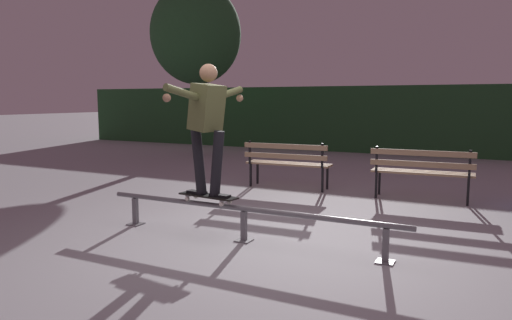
# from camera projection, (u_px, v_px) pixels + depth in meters

# --- Properties ---
(ground_plane) EXTENTS (90.00, 90.00, 0.00)m
(ground_plane) POSITION_uv_depth(u_px,v_px,m) (245.00, 240.00, 5.51)
(ground_plane) COLOR #99999E
(hedge_backdrop) EXTENTS (24.00, 1.20, 2.07)m
(hedge_backdrop) POSITION_uv_depth(u_px,v_px,m) (401.00, 120.00, 14.46)
(hedge_backdrop) COLOR #234C28
(hedge_backdrop) RESTS_ON ground
(grind_rail) EXTENTS (3.84, 0.18, 0.41)m
(grind_rail) POSITION_uv_depth(u_px,v_px,m) (244.00, 214.00, 5.45)
(grind_rail) COLOR slate
(grind_rail) RESTS_ON ground
(skateboard) EXTENTS (0.80, 0.29, 0.09)m
(skateboard) POSITION_uv_depth(u_px,v_px,m) (208.00, 196.00, 5.64)
(skateboard) COLOR black
(skateboard) RESTS_ON grind_rail
(skateboarder) EXTENTS (0.63, 1.40, 1.56)m
(skateboarder) POSITION_uv_depth(u_px,v_px,m) (207.00, 118.00, 5.52)
(skateboarder) COLOR black
(skateboarder) RESTS_ON skateboard
(park_bench_leftmost) EXTENTS (1.62, 0.48, 0.88)m
(park_bench_leftmost) POSITION_uv_depth(u_px,v_px,m) (287.00, 160.00, 8.65)
(park_bench_leftmost) COLOR black
(park_bench_leftmost) RESTS_ON ground
(park_bench_left_center) EXTENTS (1.62, 0.48, 0.88)m
(park_bench_left_center) POSITION_uv_depth(u_px,v_px,m) (422.00, 168.00, 7.59)
(park_bench_left_center) COLOR black
(park_bench_left_center) RESTS_ON ground
(tree_far_left) EXTENTS (2.62, 2.62, 4.98)m
(tree_far_left) POSITION_uv_depth(u_px,v_px,m) (196.00, 34.00, 13.57)
(tree_far_left) COLOR #3D2D23
(tree_far_left) RESTS_ON ground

